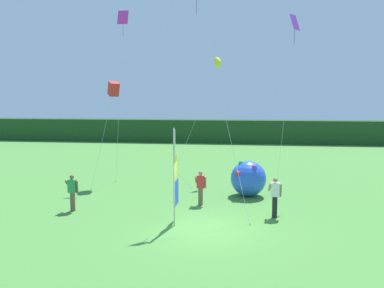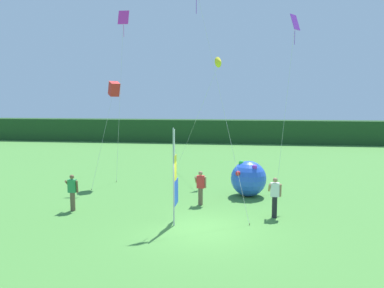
{
  "view_description": "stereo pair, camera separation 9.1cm",
  "coord_description": "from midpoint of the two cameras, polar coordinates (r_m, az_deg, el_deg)",
  "views": [
    {
      "loc": [
        1.37,
        -14.4,
        5.07
      ],
      "look_at": [
        -0.9,
        3.77,
        2.88
      ],
      "focal_mm": 35.91,
      "sensor_mm": 36.0,
      "label": 1
    },
    {
      "loc": [
        1.46,
        -14.39,
        5.07
      ],
      "look_at": [
        -0.9,
        3.77,
        2.88
      ],
      "focal_mm": 35.91,
      "sensor_mm": 36.0,
      "label": 2
    }
  ],
  "objects": [
    {
      "name": "banner_flag",
      "position": [
        15.51,
        -2.66,
        -5.05
      ],
      "size": [
        0.06,
        1.03,
        3.92
      ],
      "color": "#B7B7BC",
      "rests_on": "ground"
    },
    {
      "name": "ground_plane",
      "position": [
        15.32,
        1.47,
        -12.5
      ],
      "size": [
        120.0,
        120.0,
        0.0
      ],
      "primitive_type": "plane",
      "color": "#478438"
    },
    {
      "name": "distant_treeline",
      "position": [
        44.28,
        5.28,
        1.9
      ],
      "size": [
        80.0,
        2.4,
        2.6
      ],
      "primitive_type": "cube",
      "color": "#1E421E",
      "rests_on": "ground"
    },
    {
      "name": "kite_purple_diamond_3",
      "position": [
        21.21,
        14.73,
        15.54
      ],
      "size": [
        0.91,
        1.46,
        9.33
      ],
      "color": "brown",
      "rests_on": "ground"
    },
    {
      "name": "person_near_banner",
      "position": [
        18.23,
        -17.49,
        -6.77
      ],
      "size": [
        0.55,
        0.48,
        1.66
      ],
      "color": "brown",
      "rests_on": "ground"
    },
    {
      "name": "kite_purple_diamond_2",
      "position": [
        18.07,
        1.06,
        19.87
      ],
      "size": [
        2.83,
        2.99,
        10.29
      ],
      "color": "brown",
      "rests_on": "ground"
    },
    {
      "name": "kite_magenta_diamond_1",
      "position": [
        24.7,
        -10.39,
        16.69
      ],
      "size": [
        0.65,
        1.4,
        10.38
      ],
      "color": "brown",
      "rests_on": "ground"
    },
    {
      "name": "person_mid_field",
      "position": [
        18.37,
        1.14,
        -6.38
      ],
      "size": [
        0.55,
        0.48,
        1.64
      ],
      "color": "brown",
      "rests_on": "ground"
    },
    {
      "name": "inflatable_balloon",
      "position": [
        20.22,
        8.24,
        -5.09
      ],
      "size": [
        1.84,
        1.84,
        1.88
      ],
      "color": "blue",
      "rests_on": "ground"
    },
    {
      "name": "kite_red_box_4",
      "position": [
        23.44,
        -11.69,
        7.99
      ],
      "size": [
        1.1,
        2.8,
        6.09
      ],
      "color": "brown",
      "rests_on": "ground"
    },
    {
      "name": "person_far_left",
      "position": [
        16.82,
        12.07,
        -7.59
      ],
      "size": [
        0.55,
        0.48,
        1.73
      ],
      "color": "black",
      "rests_on": "ground"
    },
    {
      "name": "kite_yellow_delta_0",
      "position": [
        24.16,
        3.88,
        11.95
      ],
      "size": [
        3.47,
        2.38,
        7.62
      ],
      "color": "brown",
      "rests_on": "ground"
    }
  ]
}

